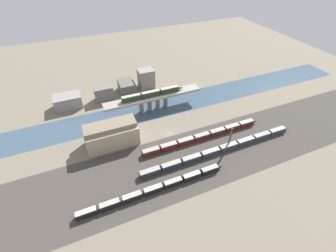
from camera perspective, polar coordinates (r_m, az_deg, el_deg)
ground_plane at (r=137.43m, az=0.29°, el=-1.82°), size 400.00×400.00×0.00m
railbed_yard at (r=122.26m, az=4.70°, el=-8.78°), size 280.00×42.00×0.01m
river_water at (r=157.67m, az=-3.61°, el=4.41°), size 320.00×23.44×0.01m
bridge at (r=152.85m, az=-3.75°, el=7.00°), size 66.80×8.15×10.69m
train_on_bridge at (r=150.68m, az=-3.87°, el=8.26°), size 43.76×2.83×3.69m
train_yard_near at (r=109.20m, az=-3.23°, el=-15.67°), size 72.91×2.67×3.47m
train_yard_mid at (r=128.86m, az=13.48°, el=-5.70°), size 96.07×3.08×3.51m
train_yard_far at (r=134.55m, az=9.05°, el=-2.52°), size 76.67×3.20×3.64m
warehouse_building at (r=130.93m, az=-14.12°, el=-1.97°), size 29.06×14.07×13.98m
signal_tower at (r=128.84m, az=15.46°, el=-3.07°), size 1.08×1.08×13.82m
city_block_far_left at (r=171.98m, az=-24.05°, el=5.79°), size 17.98×11.86×8.79m
city_block_left at (r=170.91m, az=-15.99°, el=8.00°), size 13.11×8.04×10.32m
city_block_center at (r=177.75m, az=-10.45°, el=9.84°), size 11.32×14.90×8.05m
city_block_right at (r=179.87m, az=-5.57°, el=11.94°), size 11.68×10.04×14.75m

